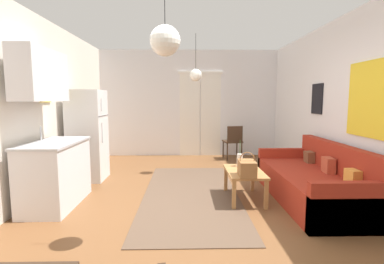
{
  "coord_description": "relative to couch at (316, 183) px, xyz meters",
  "views": [
    {
      "loc": [
        -0.09,
        -3.6,
        1.47
      ],
      "look_at": [
        0.03,
        1.48,
        0.88
      ],
      "focal_mm": 26.73,
      "sensor_mm": 36.0,
      "label": 1
    }
  ],
  "objects": [
    {
      "name": "area_rug",
      "position": [
        -1.8,
        0.32,
        -0.26
      ],
      "size": [
        1.43,
        3.28,
        0.01
      ],
      "primitive_type": "cube",
      "color": "brown",
      "rests_on": "ground_plane"
    },
    {
      "name": "ground_plane",
      "position": [
        -1.8,
        -0.38,
        -0.32
      ],
      "size": [
        5.13,
        8.21,
        0.1
      ],
      "primitive_type": "cube",
      "color": "brown"
    },
    {
      "name": "wall_right",
      "position": [
        0.52,
        -0.38,
        1.09
      ],
      "size": [
        0.12,
        7.81,
        2.71
      ],
      "color": "silver",
      "rests_on": "ground_plane"
    },
    {
      "name": "handbag",
      "position": [
        -1.05,
        -0.2,
        0.27
      ],
      "size": [
        0.23,
        0.33,
        0.33
      ],
      "color": "brown",
      "rests_on": "coffee_table"
    },
    {
      "name": "kitchen_counter",
      "position": [
        -3.71,
        -0.08,
        0.55
      ],
      "size": [
        0.61,
        1.16,
        2.13
      ],
      "color": "silver",
      "rests_on": "ground_plane"
    },
    {
      "name": "wall_back",
      "position": [
        -1.78,
        3.47,
        1.08
      ],
      "size": [
        4.73,
        0.13,
        2.71
      ],
      "color": "silver",
      "rests_on": "ground_plane"
    },
    {
      "name": "bamboo_vase",
      "position": [
        -1.04,
        0.36,
        0.26
      ],
      "size": [
        0.09,
        0.09,
        0.41
      ],
      "color": "beige",
      "rests_on": "coffee_table"
    },
    {
      "name": "couch",
      "position": [
        0.0,
        0.0,
        0.0
      ],
      "size": [
        0.95,
        2.19,
        0.83
      ],
      "color": "maroon",
      "rests_on": "ground_plane"
    },
    {
      "name": "refrigerator",
      "position": [
        -3.66,
        1.21,
        0.55
      ],
      "size": [
        0.62,
        0.63,
        1.63
      ],
      "color": "white",
      "rests_on": "ground_plane"
    },
    {
      "name": "pendant_lamp_far",
      "position": [
        -1.68,
        1.62,
        1.67
      ],
      "size": [
        0.24,
        0.24,
        0.9
      ],
      "color": "black"
    },
    {
      "name": "pendant_lamp_near",
      "position": [
        -2.07,
        -1.17,
        1.76
      ],
      "size": [
        0.29,
        0.29,
        0.84
      ],
      "color": "black"
    },
    {
      "name": "accent_chair",
      "position": [
        -0.72,
        2.88,
        0.21
      ],
      "size": [
        0.48,
        0.46,
        0.83
      ],
      "rotation": [
        0.0,
        0.0,
        3.31
      ],
      "color": "#382619",
      "rests_on": "ground_plane"
    },
    {
      "name": "wall_left",
      "position": [
        -4.11,
        -0.38,
        1.09
      ],
      "size": [
        0.12,
        7.81,
        2.71
      ],
      "color": "silver",
      "rests_on": "ground_plane"
    },
    {
      "name": "coffee_table",
      "position": [
        -1.02,
        0.08,
        0.1
      ],
      "size": [
        0.51,
        0.85,
        0.43
      ],
      "color": "#A87542",
      "rests_on": "ground_plane"
    }
  ]
}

